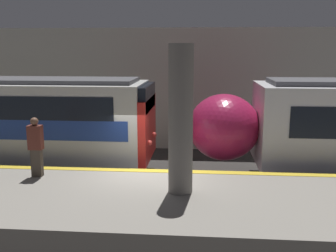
{
  "coord_description": "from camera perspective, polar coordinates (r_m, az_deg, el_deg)",
  "views": [
    {
      "loc": [
        1.51,
        -11.03,
        4.53
      ],
      "look_at": [
        0.5,
        0.9,
        2.16
      ],
      "focal_mm": 42.0,
      "sensor_mm": 36.0,
      "label": 1
    }
  ],
  "objects": [
    {
      "name": "ground_plane",
      "position": [
        12.02,
        -2.78,
        -10.95
      ],
      "size": [
        120.0,
        120.0,
        0.0
      ],
      "primitive_type": "plane",
      "color": "#33302D"
    },
    {
      "name": "platform",
      "position": [
        9.95,
        -4.4,
        -12.64
      ],
      "size": [
        40.0,
        4.11,
        1.04
      ],
      "color": "gray",
      "rests_on": "ground"
    },
    {
      "name": "station_rear_barrier",
      "position": [
        17.71,
        -0.08,
        5.31
      ],
      "size": [
        50.0,
        0.15,
        5.42
      ],
      "color": "#B2AD9E",
      "rests_on": "ground"
    },
    {
      "name": "support_pillar_near",
      "position": [
        9.44,
        1.86,
        0.86
      ],
      "size": [
        0.6,
        0.6,
        3.62
      ],
      "color": "slate",
      "rests_on": "platform"
    },
    {
      "name": "person_waiting",
      "position": [
        11.4,
        -18.63,
        -2.72
      ],
      "size": [
        0.38,
        0.24,
        1.66
      ],
      "color": "#473D33",
      "rests_on": "platform"
    }
  ]
}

